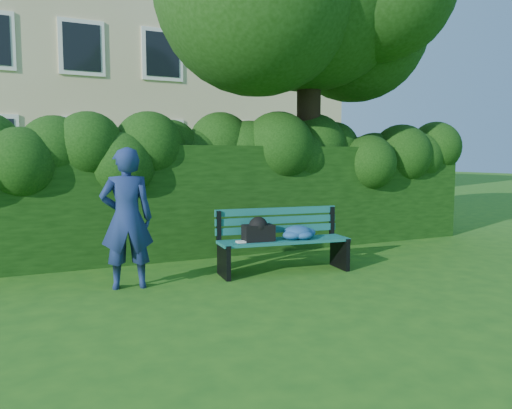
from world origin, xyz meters
name	(u,v)px	position (x,y,z in m)	size (l,w,h in m)	color
ground	(275,280)	(0.00, 0.00, 0.00)	(80.00, 80.00, 0.00)	#235B18
apartment_building	(102,39)	(0.00, 13.99, 6.00)	(16.00, 8.08, 12.00)	#CAB788
hedge	(216,199)	(0.00, 2.20, 0.90)	(10.00, 1.00, 1.80)	black
park_bench	(282,237)	(0.30, 0.38, 0.50)	(1.90, 0.76, 0.89)	#11564C
man_reading	(127,218)	(-1.83, 0.44, 0.87)	(0.63, 0.42, 1.74)	navy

